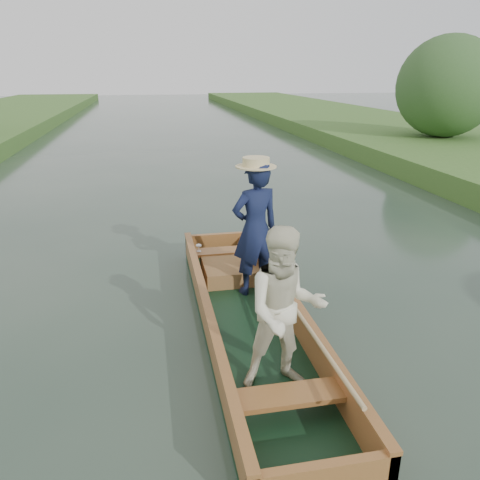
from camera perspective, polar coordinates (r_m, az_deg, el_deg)
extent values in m
plane|color=#283D30|center=(5.73, 1.17, -11.01)|extent=(120.00, 120.00, 0.00)
cylinder|color=#47331E|center=(19.54, 23.36, 12.65)|extent=(0.44, 0.44, 2.00)
sphere|color=#2A4D1F|center=(19.45, 23.95, 16.72)|extent=(3.62, 3.62, 3.62)
sphere|color=#2A4D1F|center=(20.05, 24.76, 15.50)|extent=(2.20, 2.20, 2.20)
cube|color=black|center=(5.71, 1.18, -10.67)|extent=(1.10, 5.00, 0.08)
cube|color=#A06031|center=(5.53, -4.05, -9.38)|extent=(0.08, 5.00, 0.32)
cube|color=#A06031|center=(5.73, 6.24, -8.38)|extent=(0.08, 5.00, 0.32)
cube|color=#A06031|center=(7.82, -2.62, -0.33)|extent=(1.10, 0.08, 0.32)
cube|color=#A06031|center=(5.45, -4.09, -7.72)|extent=(0.10, 5.00, 0.04)
cube|color=#A06031|center=(5.64, 6.31, -6.77)|extent=(0.10, 5.00, 0.04)
cube|color=#A06031|center=(7.28, -1.96, -1.39)|extent=(0.94, 0.30, 0.05)
cube|color=#A06031|center=(4.28, 5.96, -18.34)|extent=(0.94, 0.30, 0.05)
imported|color=#121A3A|center=(6.15, 1.87, 1.33)|extent=(0.75, 0.59, 1.81)
cylinder|color=beige|center=(5.93, 1.96, 9.28)|extent=(0.52, 0.52, 0.12)
imported|color=beige|center=(4.34, 5.53, -8.53)|extent=(0.81, 0.65, 1.60)
cube|color=#A75F35|center=(6.91, -0.95, -3.57)|extent=(0.85, 0.90, 0.22)
sphere|color=tan|center=(6.78, 1.22, -2.15)|extent=(0.17, 0.17, 0.17)
sphere|color=tan|center=(6.72, 1.24, -1.14)|extent=(0.13, 0.13, 0.13)
sphere|color=tan|center=(6.69, 0.85, -0.72)|extent=(0.05, 0.05, 0.05)
sphere|color=tan|center=(6.71, 1.65, -0.66)|extent=(0.05, 0.05, 0.05)
sphere|color=tan|center=(6.68, 1.34, -1.41)|extent=(0.05, 0.05, 0.05)
sphere|color=tan|center=(6.74, 0.60, -2.05)|extent=(0.06, 0.06, 0.06)
sphere|color=tan|center=(6.77, 1.90, -1.95)|extent=(0.06, 0.06, 0.06)
sphere|color=tan|center=(6.78, 0.90, -2.84)|extent=(0.07, 0.07, 0.07)
sphere|color=tan|center=(6.79, 1.62, -2.78)|extent=(0.07, 0.07, 0.07)
cylinder|color=silver|center=(7.22, -5.04, -1.38)|extent=(0.07, 0.07, 0.01)
cylinder|color=silver|center=(7.21, -5.04, -1.08)|extent=(0.01, 0.01, 0.08)
ellipsoid|color=silver|center=(7.19, -5.06, -0.67)|extent=(0.09, 0.09, 0.05)
cylinder|color=tan|center=(5.44, 6.12, -7.38)|extent=(0.04, 3.89, 0.18)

